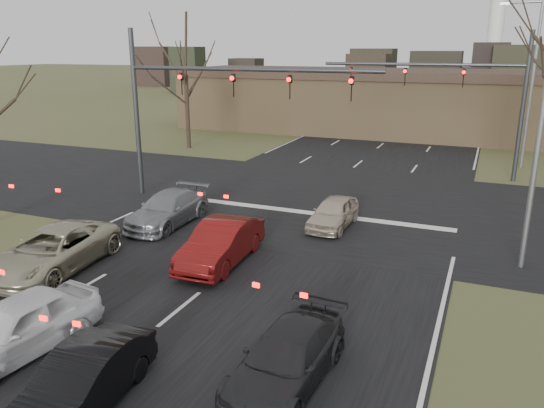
{
  "coord_description": "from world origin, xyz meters",
  "views": [
    {
      "loc": [
        7.6,
        -8.47,
        7.12
      ],
      "look_at": [
        0.96,
        7.48,
        2.0
      ],
      "focal_mm": 35.0,
      "sensor_mm": 36.0,
      "label": 1
    }
  ],
  "objects": [
    {
      "name": "car_grey_ahead",
      "position": [
        -4.51,
        9.31,
        0.67
      ],
      "size": [
        1.92,
        4.61,
        1.33
      ],
      "primitive_type": "imported",
      "rotation": [
        0.0,
        0.0,
        0.01
      ],
      "color": "gray",
      "rests_on": "ground"
    },
    {
      "name": "car_red_ahead",
      "position": [
        -0.5,
        6.48,
        0.72
      ],
      "size": [
        1.72,
        4.44,
        1.44
      ],
      "primitive_type": "imported",
      "rotation": [
        0.0,
        0.0,
        0.04
      ],
      "color": "#5F0E0D",
      "rests_on": "ground"
    },
    {
      "name": "building",
      "position": [
        2.0,
        38.0,
        2.67
      ],
      "size": [
        42.4,
        10.4,
        5.3
      ],
      "color": "#8F724D",
      "rests_on": "ground"
    },
    {
      "name": "car_silver_ahead",
      "position": [
        1.97,
        11.62,
        0.61
      ],
      "size": [
        1.56,
        3.64,
        1.23
      ],
      "primitive_type": "imported",
      "rotation": [
        0.0,
        0.0,
        -0.03
      ],
      "color": "beige",
      "rests_on": "ground"
    },
    {
      "name": "car_black_hatch",
      "position": [
        0.5,
        -1.42,
        0.63
      ],
      "size": [
        1.72,
        3.94,
        1.26
      ],
      "primitive_type": "imported",
      "rotation": [
        0.0,
        0.0,
        0.1
      ],
      "color": "black",
      "rests_on": "ground"
    },
    {
      "name": "tree_left_far",
      "position": [
        -13.0,
        25.0,
        7.34
      ],
      "size": [
        5.7,
        5.7,
        9.5
      ],
      "color": "black",
      "rests_on": "ground"
    },
    {
      "name": "car_charcoal_sedan",
      "position": [
        4.0,
        1.01,
        0.6
      ],
      "size": [
        1.94,
        4.22,
        1.2
      ],
      "primitive_type": "imported",
      "rotation": [
        0.0,
        0.0,
        -0.07
      ],
      "color": "black",
      "rests_on": "ground"
    },
    {
      "name": "streetlight_right_far",
      "position": [
        9.32,
        27.0,
        5.59
      ],
      "size": [
        2.34,
        0.25,
        10.0
      ],
      "color": "gray",
      "rests_on": "ground"
    },
    {
      "name": "car_white_sedan",
      "position": [
        -2.36,
        -0.39,
        0.72
      ],
      "size": [
        2.21,
        4.39,
        1.43
      ],
      "primitive_type": "imported",
      "rotation": [
        0.0,
        0.0,
        -0.13
      ],
      "color": "white",
      "rests_on": "ground"
    },
    {
      "name": "ground",
      "position": [
        0.0,
        0.0,
        0.0
      ],
      "size": [
        360.0,
        360.0,
        0.0
      ],
      "primitive_type": "plane",
      "color": "#454C28",
      "rests_on": "ground"
    },
    {
      "name": "road_main",
      "position": [
        0.0,
        60.0,
        0.01
      ],
      "size": [
        14.0,
        300.0,
        0.02
      ],
      "primitive_type": "cube",
      "color": "black",
      "rests_on": "ground"
    },
    {
      "name": "mast_arm_near",
      "position": [
        -5.23,
        13.0,
        5.07
      ],
      "size": [
        12.12,
        0.24,
        8.0
      ],
      "color": "#383A3D",
      "rests_on": "ground"
    },
    {
      "name": "mast_arm_far",
      "position": [
        6.18,
        23.0,
        5.02
      ],
      "size": [
        11.12,
        0.24,
        8.0
      ],
      "color": "#383A3D",
      "rests_on": "ground"
    },
    {
      "name": "road_cross",
      "position": [
        0.0,
        15.0,
        0.01
      ],
      "size": [
        200.0,
        14.0,
        0.02
      ],
      "primitive_type": "cube",
      "color": "black",
      "rests_on": "ground"
    },
    {
      "name": "car_silver_suv",
      "position": [
        -5.33,
        3.81,
        0.7
      ],
      "size": [
        2.83,
        5.27,
        1.41
      ],
      "primitive_type": "imported",
      "rotation": [
        0.0,
        0.0,
        0.1
      ],
      "color": "#ADA78C",
      "rests_on": "ground"
    },
    {
      "name": "streetlight_right_near",
      "position": [
        8.82,
        10.0,
        5.59
      ],
      "size": [
        2.34,
        0.25,
        10.0
      ],
      "color": "gray",
      "rests_on": "ground"
    }
  ]
}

